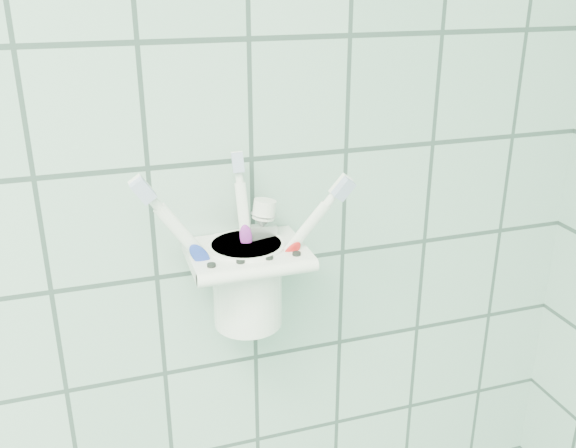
# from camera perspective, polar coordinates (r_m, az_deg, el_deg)

# --- Properties ---
(holder_bracket) EXTENTS (0.12, 0.10, 0.04)m
(holder_bracket) POSITION_cam_1_polar(r_m,az_deg,el_deg) (0.69, -3.70, -2.76)
(holder_bracket) COLOR white
(holder_bracket) RESTS_ON wall_back
(cup) EXTENTS (0.08, 0.08, 0.10)m
(cup) POSITION_cam_1_polar(r_m,az_deg,el_deg) (0.71, -3.64, -5.04)
(cup) COLOR white
(cup) RESTS_ON holder_bracket
(toothbrush_pink) EXTENTS (0.11, 0.02, 0.20)m
(toothbrush_pink) POSITION_cam_1_polar(r_m,az_deg,el_deg) (0.67, -3.05, -0.47)
(toothbrush_pink) COLOR white
(toothbrush_pink) RESTS_ON cup
(toothbrush_blue) EXTENTS (0.02, 0.04, 0.19)m
(toothbrush_blue) POSITION_cam_1_polar(r_m,az_deg,el_deg) (0.68, -3.13, -1.57)
(toothbrush_blue) COLOR white
(toothbrush_blue) RESTS_ON cup
(toothbrush_orange) EXTENTS (0.11, 0.04, 0.19)m
(toothbrush_orange) POSITION_cam_1_polar(r_m,az_deg,el_deg) (0.67, -5.27, -0.93)
(toothbrush_orange) COLOR white
(toothbrush_orange) RESTS_ON cup
(toothpaste_tube) EXTENTS (0.05, 0.04, 0.14)m
(toothpaste_tube) POSITION_cam_1_polar(r_m,az_deg,el_deg) (0.70, -3.42, -2.33)
(toothpaste_tube) COLOR silver
(toothpaste_tube) RESTS_ON cup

